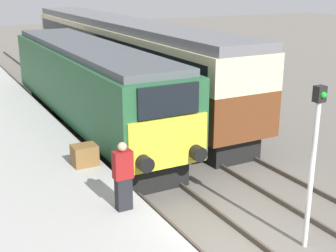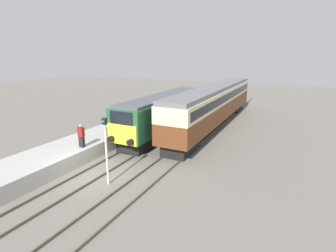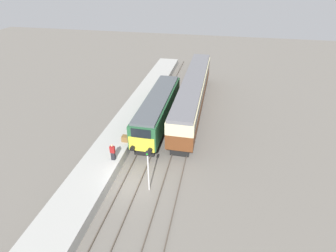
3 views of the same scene
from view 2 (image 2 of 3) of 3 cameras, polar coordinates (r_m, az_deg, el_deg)
ground_plane at (r=17.20m, az=-16.76°, el=-10.47°), size 120.00×120.00×0.00m
platform_left at (r=24.77m, az=-9.97°, el=-0.84°), size 3.50×50.00×1.02m
rails_near_track at (r=20.76m, az=-7.39°, el=-5.20°), size 1.51×60.00×0.14m
rails_far_track at (r=19.19m, az=1.16°, el=-6.82°), size 1.50×60.00×0.14m
locomotive at (r=24.55m, az=-0.78°, el=3.00°), size 2.70×13.87×3.71m
passenger_carriage at (r=27.74m, az=10.21°, el=5.21°), size 2.75×21.73×4.20m
person_on_platform at (r=19.13m, az=-18.36°, el=-2.05°), size 0.44×0.26×1.66m
signal_post at (r=15.08m, az=-13.35°, el=-4.24°), size 0.24×0.28×3.96m
luggage_crate at (r=21.38m, az=-12.44°, el=-1.29°), size 0.70×0.56×0.60m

